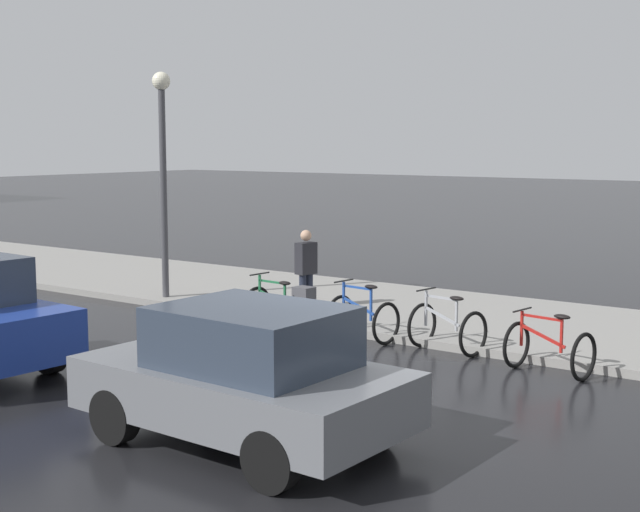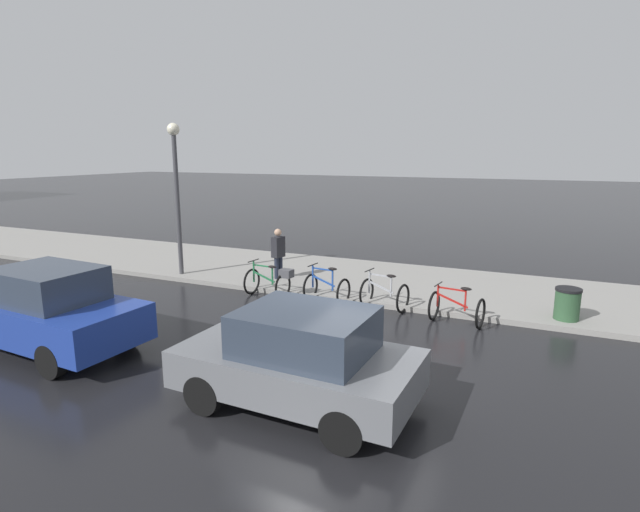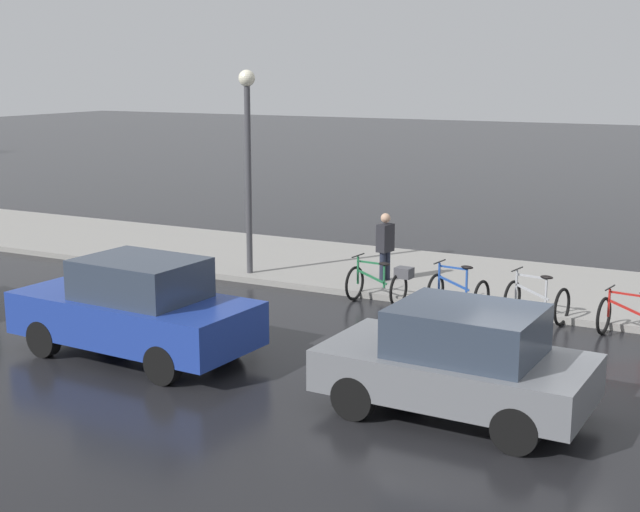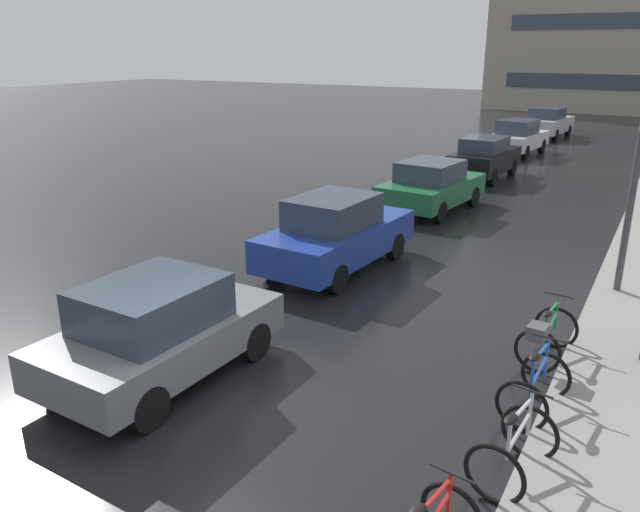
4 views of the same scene
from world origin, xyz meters
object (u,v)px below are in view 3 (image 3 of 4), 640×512
(car_grey, at_px, (459,361))
(pedestrian, at_px, (385,245))
(bicycle_second, at_px, (537,301))
(streetlamp, at_px, (248,144))
(bicycle_third, at_px, (458,293))
(car_blue, at_px, (136,309))
(bicycle_farthest, at_px, (382,282))
(bicycle_nearest, at_px, (634,319))

(car_grey, bearing_deg, pedestrian, 31.37)
(bicycle_second, bearing_deg, streetlamp, 85.99)
(bicycle_third, xyz_separation_m, car_blue, (-5.29, 3.94, 0.44))
(bicycle_second, bearing_deg, car_grey, -177.48)
(bicycle_third, xyz_separation_m, pedestrian, (1.35, 2.21, 0.54))
(bicycle_farthest, xyz_separation_m, car_blue, (-5.12, 2.34, 0.36))
(car_blue, bearing_deg, bicycle_farthest, -24.55)
(bicycle_nearest, bearing_deg, bicycle_third, 84.99)
(bicycle_farthest, relative_size, car_blue, 0.32)
(bicycle_nearest, distance_m, bicycle_third, 3.47)
(bicycle_third, height_order, car_blue, car_blue)
(bicycle_farthest, distance_m, car_blue, 5.64)
(car_blue, bearing_deg, bicycle_second, -45.78)
(bicycle_nearest, xyz_separation_m, streetlamp, (0.87, 8.80, 2.77))
(bicycle_second, xyz_separation_m, car_blue, (-5.37, 5.52, 0.44))
(streetlamp, bearing_deg, bicycle_farthest, -101.21)
(bicycle_second, relative_size, streetlamp, 0.25)
(bicycle_second, relative_size, pedestrian, 0.71)
(bicycle_third, relative_size, car_blue, 0.26)
(bicycle_second, xyz_separation_m, car_grey, (-5.34, -0.23, 0.40))
(bicycle_second, height_order, bicycle_third, bicycle_third)
(bicycle_farthest, height_order, pedestrian, pedestrian)
(bicycle_farthest, xyz_separation_m, streetlamp, (0.74, 3.74, 2.68))
(bicycle_third, distance_m, bicycle_farthest, 1.61)
(bicycle_farthest, distance_m, pedestrian, 1.71)
(bicycle_second, xyz_separation_m, bicycle_third, (-0.08, 1.58, -0.00))
(bicycle_nearest, relative_size, bicycle_farthest, 0.89)
(bicycle_third, xyz_separation_m, bicycle_farthest, (-0.17, 1.60, 0.08))
(bicycle_nearest, bearing_deg, bicycle_farthest, 88.51)
(bicycle_third, xyz_separation_m, streetlamp, (0.57, 5.34, 2.76))
(bicycle_third, distance_m, car_grey, 5.57)
(bicycle_farthest, relative_size, pedestrian, 0.84)
(bicycle_second, distance_m, car_blue, 7.71)
(bicycle_second, relative_size, car_blue, 0.27)
(bicycle_second, bearing_deg, bicycle_third, 93.05)
(pedestrian, bearing_deg, bicycle_nearest, -106.29)
(bicycle_nearest, bearing_deg, streetlamp, 84.34)
(bicycle_second, height_order, car_blue, car_blue)
(bicycle_nearest, distance_m, car_blue, 8.93)
(car_grey, distance_m, pedestrian, 7.74)
(car_blue, xyz_separation_m, pedestrian, (6.64, -1.73, 0.10))
(car_blue, bearing_deg, car_grey, -89.64)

